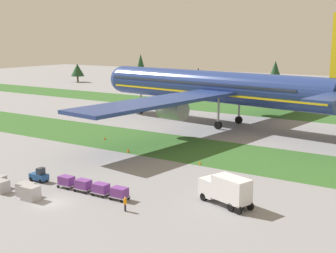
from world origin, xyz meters
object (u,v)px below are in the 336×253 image
airliner (221,87)px  baggage_tug (39,176)px  taxiway_marker_0 (200,163)px  taxiway_marker_2 (105,138)px  ground_crew_marshaller (125,203)px  cargo_dolly_second (83,185)px  cargo_dolly_fourth (119,193)px  catering_truck (226,189)px  taxiway_marker_1 (128,150)px  uld_container_2 (0,186)px  uld_container_3 (31,193)px  uld_container_0 (26,189)px  cargo_dolly_third (101,188)px  cargo_dolly_lead (66,181)px

airliner → baggage_tug: 50.67m
taxiway_marker_0 → taxiway_marker_2: taxiway_marker_2 is taller
ground_crew_marshaller → taxiway_marker_0: bearing=-44.6°
cargo_dolly_second → ground_crew_marshaller: ground_crew_marshaller is taller
cargo_dolly_fourth → taxiway_marker_2: 33.70m
cargo_dolly_second → ground_crew_marshaller: (8.68, -2.44, 0.03)m
catering_truck → taxiway_marker_1: catering_truck is taller
taxiway_marker_0 → cargo_dolly_fourth: bearing=-91.4°
uld_container_2 → airliner: bearing=86.8°
cargo_dolly_fourth → taxiway_marker_0: 19.14m
catering_truck → uld_container_3: (-20.56, -11.22, -1.09)m
taxiway_marker_1 → taxiway_marker_2: taxiway_marker_1 is taller
baggage_tug → uld_container_0: bearing=-149.1°
cargo_dolly_fourth → uld_container_0: 11.84m
uld_container_3 → cargo_dolly_fourth: bearing=32.8°
cargo_dolly_third → taxiway_marker_0: size_ratio=4.58×
cargo_dolly_lead → taxiway_marker_2: 28.57m
ground_crew_marshaller → cargo_dolly_fourth: bearing=-2.6°
cargo_dolly_fourth → uld_container_3: uld_container_3 is taller
uld_container_0 → taxiway_marker_2: bearing=113.1°
cargo_dolly_third → taxiway_marker_2: (-20.35, 24.46, -0.65)m
baggage_tug → cargo_dolly_fourth: baggage_tug is taller
airliner → uld_container_0: (0.80, -54.92, -7.66)m
cargo_dolly_second → airliner: bearing=5.2°
cargo_dolly_fourth → taxiway_marker_0: cargo_dolly_fourth is taller
cargo_dolly_second → cargo_dolly_fourth: size_ratio=1.00×
cargo_dolly_third → uld_container_3: bearing=131.9°
cargo_dolly_fourth → ground_crew_marshaller: (2.88, -2.57, 0.03)m
airliner → uld_container_2: (-3.11, -55.74, -7.71)m
cargo_dolly_fourth → taxiway_marker_0: size_ratio=4.58×
uld_container_0 → uld_container_3: (1.60, -0.64, 0.05)m
uld_container_0 → uld_container_2: 3.99m
cargo_dolly_lead → cargo_dolly_second: bearing=-90.0°
cargo_dolly_fourth → uld_container_2: size_ratio=1.12×
cargo_dolly_fourth → taxiway_marker_0: bearing=-2.7°
uld_container_0 → taxiway_marker_1: size_ratio=2.87×
ground_crew_marshaller → cargo_dolly_lead: bearing=27.5°
cargo_dolly_lead → ground_crew_marshaller: ground_crew_marshaller is taller
uld_container_2 → cargo_dolly_second: bearing=33.8°
airliner → baggage_tug: airliner is taller
ground_crew_marshaller → taxiway_marker_1: size_ratio=2.49×
uld_container_0 → catering_truck: bearing=25.5°
uld_container_2 → taxiway_marker_0: (15.03, 25.13, -0.53)m
cargo_dolly_second → uld_container_3: size_ratio=1.12×
cargo_dolly_third → catering_truck: size_ratio=0.30×
baggage_tug → taxiway_marker_0: (14.20, 19.43, -0.57)m
catering_truck → taxiway_marker_0: bearing=56.7°
uld_container_0 → uld_container_2: (-3.91, -0.82, -0.05)m
taxiway_marker_2 → ground_crew_marshaller: bearing=-45.9°
cargo_dolly_second → cargo_dolly_fourth: (5.80, 0.13, 0.00)m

